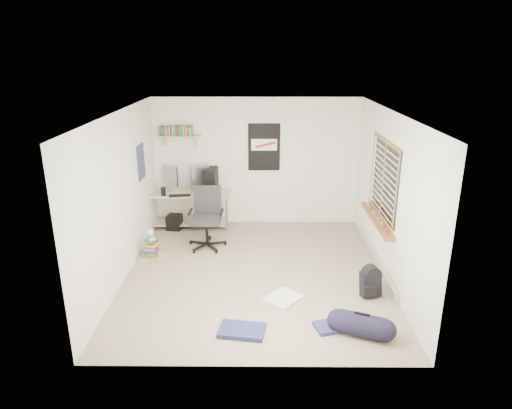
{
  "coord_description": "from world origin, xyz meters",
  "views": [
    {
      "loc": [
        0.06,
        -6.46,
        3.34
      ],
      "look_at": [
        0.01,
        0.35,
        1.02
      ],
      "focal_mm": 32.0,
      "sensor_mm": 36.0,
      "label": 1
    }
  ],
  "objects_px": {
    "desk": "(191,209)",
    "backpack": "(370,284)",
    "duffel_bag": "(361,325)",
    "book_stack": "(152,249)",
    "office_chair": "(206,221)"
  },
  "relations": [
    {
      "from": "backpack",
      "to": "duffel_bag",
      "type": "relative_size",
      "value": 0.64
    },
    {
      "from": "desk",
      "to": "duffel_bag",
      "type": "bearing_deg",
      "value": -68.3
    },
    {
      "from": "desk",
      "to": "backpack",
      "type": "height_order",
      "value": "desk"
    },
    {
      "from": "backpack",
      "to": "book_stack",
      "type": "xyz_separation_m",
      "value": [
        -3.39,
        1.28,
        -0.05
      ]
    },
    {
      "from": "backpack",
      "to": "duffel_bag",
      "type": "distance_m",
      "value": 1.0
    },
    {
      "from": "desk",
      "to": "office_chair",
      "type": "xyz_separation_m",
      "value": [
        0.42,
        -1.01,
        0.12
      ]
    },
    {
      "from": "duffel_bag",
      "to": "book_stack",
      "type": "distance_m",
      "value": 3.78
    },
    {
      "from": "duffel_bag",
      "to": "desk",
      "type": "bearing_deg",
      "value": 147.67
    },
    {
      "from": "book_stack",
      "to": "desk",
      "type": "bearing_deg",
      "value": 72.17
    },
    {
      "from": "duffel_bag",
      "to": "book_stack",
      "type": "relative_size",
      "value": 1.43
    },
    {
      "from": "backpack",
      "to": "office_chair",
      "type": "bearing_deg",
      "value": 132.67
    },
    {
      "from": "backpack",
      "to": "desk",
      "type": "bearing_deg",
      "value": 124.11
    },
    {
      "from": "desk",
      "to": "backpack",
      "type": "bearing_deg",
      "value": -56.58
    },
    {
      "from": "backpack",
      "to": "book_stack",
      "type": "relative_size",
      "value": 0.91
    },
    {
      "from": "desk",
      "to": "backpack",
      "type": "distance_m",
      "value": 3.99
    }
  ]
}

